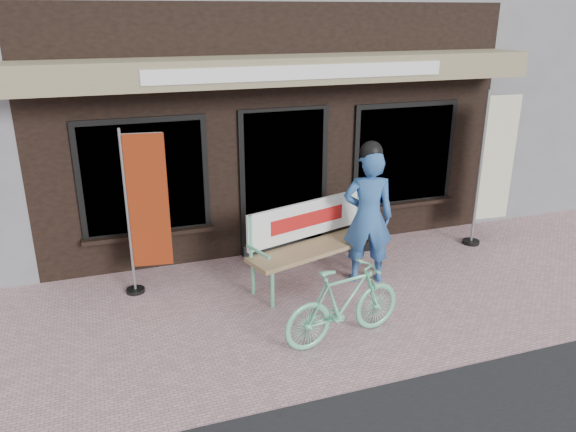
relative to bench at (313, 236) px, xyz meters
name	(u,v)px	position (x,y,z in m)	size (l,w,h in m)	color
ground	(336,311)	(-0.05, -0.92, -0.64)	(70.00, 70.00, 0.00)	#BE9195
storefront	(232,39)	(-0.05, 4.04, 2.35)	(7.00, 6.77, 6.00)	black
neighbor_right_near	(572,41)	(8.45, 4.58, 2.16)	(10.00, 7.00, 5.60)	slate
bench	(313,236)	(0.00, 0.00, 0.00)	(2.06, 1.06, 1.09)	#68CC9C
person	(368,214)	(0.68, -0.25, 0.32)	(0.77, 0.63, 1.94)	#2C5899
bicycle	(344,303)	(-0.23, -1.52, -0.19)	(0.42, 1.49, 0.90)	#68CC9C
nobori_red	(145,210)	(-2.12, 0.37, 0.49)	(0.65, 0.27, 2.18)	gray
nobori_cream	(494,167)	(3.08, 0.32, 0.61)	(0.71, 0.28, 2.41)	gray
menu_stand	(364,224)	(1.09, 0.64, -0.19)	(0.44, 0.13, 0.87)	black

